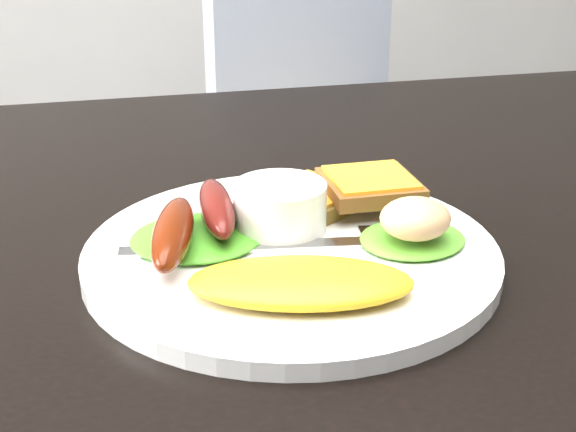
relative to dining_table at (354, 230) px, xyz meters
name	(u,v)px	position (x,y,z in m)	size (l,w,h in m)	color
dining_table	(354,230)	(0.00, 0.00, 0.00)	(1.20, 0.80, 0.04)	black
dining_chair	(327,168)	(0.24, 0.88, -0.28)	(0.46, 0.46, 0.05)	tan
plate	(291,255)	(-0.08, -0.08, 0.03)	(0.30, 0.30, 0.01)	white
lettuce_left	(197,237)	(-0.14, -0.06, 0.04)	(0.10, 0.09, 0.01)	#328E1A
lettuce_right	(412,239)	(0.01, -0.10, 0.04)	(0.08, 0.07, 0.01)	#5AA432
omelette	(301,282)	(-0.09, -0.16, 0.04)	(0.14, 0.07, 0.02)	#F2A920
sausage_a	(173,232)	(-0.16, -0.08, 0.05)	(0.03, 0.11, 0.03)	#5F2101
sausage_b	(216,208)	(-0.12, -0.05, 0.05)	(0.02, 0.10, 0.02)	#5E1913
ramekin	(280,210)	(-0.08, -0.06, 0.05)	(0.07, 0.07, 0.04)	white
toast_a	(309,200)	(-0.04, -0.02, 0.04)	(0.07, 0.07, 0.01)	olive
toast_b	(370,186)	(0.00, -0.03, 0.05)	(0.07, 0.07, 0.01)	brown
potato_salad	(415,218)	(0.01, -0.11, 0.06)	(0.05, 0.05, 0.03)	beige
fork	(244,248)	(-0.11, -0.08, 0.03)	(0.17, 0.01, 0.00)	#ADAFB7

